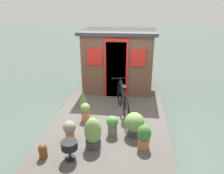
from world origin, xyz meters
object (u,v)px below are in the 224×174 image
potted_plant_sage (144,136)px  charcoal_grill (69,146)px  potted_plant_ivy (69,129)px  potted_plant_mint (83,100)px  potted_plant_thyme (85,111)px  potted_plant_rosemary (134,124)px  bicycle (123,99)px  mooring_bollard (43,151)px  potted_plant_succulent (112,125)px  potted_plant_geranium (93,133)px  houseboat_cabin (119,59)px

potted_plant_sage → charcoal_grill: (-0.51, 1.36, 0.02)m
potted_plant_ivy → potted_plant_mint: (1.51, 0.07, -0.01)m
potted_plant_thyme → potted_plant_rosemary: bearing=-113.1°
bicycle → mooring_bollard: bearing=145.7°
potted_plant_ivy → potted_plant_thyme: 0.84m
potted_plant_ivy → potted_plant_succulent: potted_plant_succulent is taller
potted_plant_geranium → potted_plant_ivy: 0.60m
potted_plant_rosemary → charcoal_grill: potted_plant_rosemary is taller
bicycle → charcoal_grill: (-1.95, 0.83, -0.10)m
potted_plant_geranium → charcoal_grill: bearing=139.8°
potted_plant_geranium → potted_plant_mint: 1.83m
potted_plant_geranium → potted_plant_rosemary: potted_plant_geranium is taller
houseboat_cabin → potted_plant_succulent: bearing=-177.2°
potted_plant_rosemary → potted_plant_thyme: potted_plant_rosemary is taller
potted_plant_geranium → potted_plant_ivy: (0.21, 0.55, -0.07)m
potted_plant_geranium → charcoal_grill: 0.55m
potted_plant_geranium → potted_plant_rosemary: 0.96m
potted_plant_thyme → bicycle: bearing=-60.9°
potted_plant_geranium → mooring_bollard: size_ratio=2.21×
bicycle → potted_plant_mint: bicycle is taller
potted_plant_ivy → potted_plant_sage: potted_plant_sage is taller
potted_plant_rosemary → mooring_bollard: (-0.97, 1.68, -0.13)m
houseboat_cabin → potted_plant_mint: houseboat_cabin is taller
potted_plant_geranium → potted_plant_ivy: potted_plant_geranium is taller
potted_plant_ivy → potted_plant_sage: bearing=-94.2°
houseboat_cabin → potted_plant_geranium: (-3.41, 0.19, -0.68)m
houseboat_cabin → potted_plant_ivy: bearing=166.9°
potted_plant_mint → mooring_bollard: size_ratio=1.65×
charcoal_grill → potted_plant_sage: bearing=-69.4°
potted_plant_thyme → mooring_bollard: (-1.48, 0.46, -0.08)m
bicycle → potted_plant_succulent: size_ratio=3.68×
potted_plant_sage → potted_plant_rosemary: bearing=25.2°
houseboat_cabin → mooring_bollard: bearing=164.6°
mooring_bollard → potted_plant_sage: bearing=-74.0°
houseboat_cabin → potted_plant_rosemary: houseboat_cabin is taller
potted_plant_geranium → potted_plant_mint: bearing=20.0°
potted_plant_succulent → houseboat_cabin: bearing=2.8°
houseboat_cabin → potted_plant_thyme: (-2.37, 0.60, -0.75)m
potted_plant_succulent → mooring_bollard: potted_plant_succulent is taller
potted_plant_succulent → bicycle: bearing=-7.9°
charcoal_grill → mooring_bollard: 0.53m
potted_plant_geranium → potted_plant_mint: (1.72, 0.63, -0.08)m
bicycle → potted_plant_ivy: (-1.32, 1.03, -0.15)m
potted_plant_sage → potted_plant_succulent: bearing=60.0°
potted_plant_ivy → mooring_bollard: size_ratio=1.43×
potted_plant_geranium → potted_plant_thyme: bearing=21.3°
potted_plant_thyme → houseboat_cabin: bearing=-14.1°
potted_plant_ivy → potted_plant_sage: size_ratio=0.83×
potted_plant_rosemary → potted_plant_ivy: bearing=103.0°
potted_plant_thyme → potted_plant_succulent: same height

